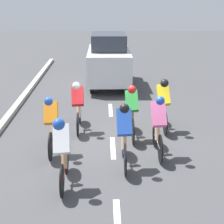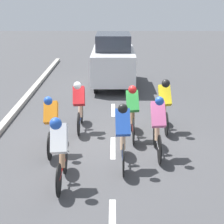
{
  "view_description": "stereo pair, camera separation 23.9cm",
  "coord_description": "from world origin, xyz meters",
  "px_view_note": "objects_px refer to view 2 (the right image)",
  "views": [
    {
      "loc": [
        0.22,
        9.07,
        3.74
      ],
      "look_at": [
        0.02,
        0.33,
        0.95
      ],
      "focal_mm": 60.0,
      "sensor_mm": 36.0,
      "label": 1
    },
    {
      "loc": [
        -0.02,
        9.08,
        3.74
      ],
      "look_at": [
        0.02,
        0.33,
        0.95
      ],
      "focal_mm": 60.0,
      "sensor_mm": 36.0,
      "label": 2
    }
  ],
  "objects_px": {
    "cyclist_yellow": "(165,103)",
    "cyclist_pink": "(158,125)",
    "cyclist_white": "(60,148)",
    "support_car": "(113,60)",
    "cyclist_red": "(79,104)",
    "cyclist_orange": "(52,123)",
    "cyclist_green": "(132,110)",
    "cyclist_blue": "(123,133)"
  },
  "relations": [
    {
      "from": "cyclist_blue",
      "to": "cyclist_yellow",
      "type": "height_order",
      "value": "cyclist_blue"
    },
    {
      "from": "cyclist_green",
      "to": "cyclist_white",
      "type": "xyz_separation_m",
      "value": [
        1.55,
        2.62,
        0.03
      ]
    },
    {
      "from": "cyclist_yellow",
      "to": "cyclist_red",
      "type": "distance_m",
      "value": 2.38
    },
    {
      "from": "cyclist_white",
      "to": "support_car",
      "type": "distance_m",
      "value": 8.71
    },
    {
      "from": "cyclist_pink",
      "to": "cyclist_red",
      "type": "distance_m",
      "value": 2.66
    },
    {
      "from": "cyclist_yellow",
      "to": "support_car",
      "type": "bearing_deg",
      "value": -75.05
    },
    {
      "from": "cyclist_yellow",
      "to": "cyclist_pink",
      "type": "relative_size",
      "value": 0.98
    },
    {
      "from": "cyclist_green",
      "to": "cyclist_blue",
      "type": "bearing_deg",
      "value": 80.37
    },
    {
      "from": "cyclist_red",
      "to": "support_car",
      "type": "height_order",
      "value": "support_car"
    },
    {
      "from": "cyclist_yellow",
      "to": "cyclist_orange",
      "type": "xyz_separation_m",
      "value": [
        2.91,
        1.52,
        -0.05
      ]
    },
    {
      "from": "cyclist_green",
      "to": "support_car",
      "type": "bearing_deg",
      "value": -85.06
    },
    {
      "from": "cyclist_orange",
      "to": "cyclist_red",
      "type": "bearing_deg",
      "value": -109.15
    },
    {
      "from": "cyclist_blue",
      "to": "cyclist_yellow",
      "type": "xyz_separation_m",
      "value": [
        -1.22,
        -2.33,
        0.02
      ]
    },
    {
      "from": "cyclist_red",
      "to": "cyclist_pink",
      "type": "bearing_deg",
      "value": 138.77
    },
    {
      "from": "support_car",
      "to": "cyclist_blue",
      "type": "bearing_deg",
      "value": 91.68
    },
    {
      "from": "cyclist_red",
      "to": "cyclist_yellow",
      "type": "bearing_deg",
      "value": 179.96
    },
    {
      "from": "cyclist_yellow",
      "to": "cyclist_green",
      "type": "height_order",
      "value": "cyclist_yellow"
    },
    {
      "from": "cyclist_yellow",
      "to": "cyclist_red",
      "type": "bearing_deg",
      "value": -0.04
    },
    {
      "from": "cyclist_yellow",
      "to": "cyclist_orange",
      "type": "distance_m",
      "value": 3.29
    },
    {
      "from": "cyclist_orange",
      "to": "cyclist_white",
      "type": "distance_m",
      "value": 1.76
    },
    {
      "from": "cyclist_blue",
      "to": "cyclist_green",
      "type": "height_order",
      "value": "cyclist_blue"
    },
    {
      "from": "cyclist_white",
      "to": "cyclist_green",
      "type": "bearing_deg",
      "value": -120.68
    },
    {
      "from": "cyclist_yellow",
      "to": "cyclist_green",
      "type": "bearing_deg",
      "value": 33.08
    },
    {
      "from": "cyclist_blue",
      "to": "cyclist_orange",
      "type": "height_order",
      "value": "cyclist_blue"
    },
    {
      "from": "cyclist_white",
      "to": "cyclist_red",
      "type": "distance_m",
      "value": 3.23
    },
    {
      "from": "cyclist_yellow",
      "to": "cyclist_pink",
      "type": "distance_m",
      "value": 1.79
    },
    {
      "from": "cyclist_blue",
      "to": "support_car",
      "type": "relative_size",
      "value": 0.45
    },
    {
      "from": "cyclist_white",
      "to": "cyclist_orange",
      "type": "bearing_deg",
      "value": -75.75
    },
    {
      "from": "cyclist_orange",
      "to": "cyclist_green",
      "type": "relative_size",
      "value": 1.01
    },
    {
      "from": "support_car",
      "to": "cyclist_yellow",
      "type": "bearing_deg",
      "value": 104.95
    },
    {
      "from": "cyclist_green",
      "to": "support_car",
      "type": "height_order",
      "value": "support_car"
    },
    {
      "from": "cyclist_green",
      "to": "cyclist_yellow",
      "type": "bearing_deg",
      "value": -146.92
    },
    {
      "from": "cyclist_orange",
      "to": "cyclist_green",
      "type": "xyz_separation_m",
      "value": [
        -1.99,
        -0.92,
        0.02
      ]
    },
    {
      "from": "cyclist_blue",
      "to": "cyclist_pink",
      "type": "distance_m",
      "value": 1.02
    },
    {
      "from": "cyclist_blue",
      "to": "cyclist_green",
      "type": "bearing_deg",
      "value": -99.63
    },
    {
      "from": "cyclist_pink",
      "to": "cyclist_red",
      "type": "xyz_separation_m",
      "value": [
        2.0,
        -1.75,
        -0.03
      ]
    },
    {
      "from": "cyclist_orange",
      "to": "cyclist_white",
      "type": "height_order",
      "value": "cyclist_white"
    },
    {
      "from": "cyclist_blue",
      "to": "cyclist_white",
      "type": "relative_size",
      "value": 1.06
    },
    {
      "from": "cyclist_orange",
      "to": "cyclist_pink",
      "type": "relative_size",
      "value": 1.04
    },
    {
      "from": "cyclist_blue",
      "to": "cyclist_white",
      "type": "distance_m",
      "value": 1.55
    },
    {
      "from": "cyclist_pink",
      "to": "support_car",
      "type": "xyz_separation_m",
      "value": [
        1.06,
        -7.17,
        0.28
      ]
    },
    {
      "from": "cyclist_yellow",
      "to": "cyclist_orange",
      "type": "height_order",
      "value": "cyclist_yellow"
    }
  ]
}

